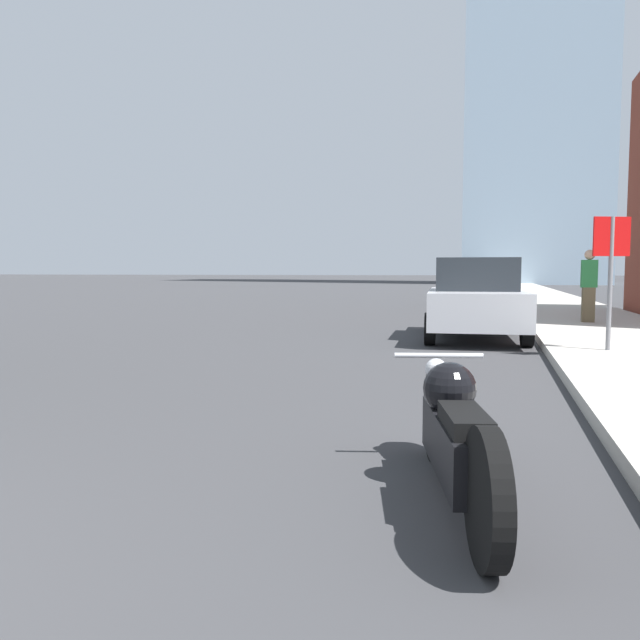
# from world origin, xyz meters

# --- Properties ---
(sidewalk) EXTENTS (3.19, 240.00, 0.15)m
(sidewalk) POSITION_xyz_m (6.17, 40.00, 0.07)
(sidewalk) COLOR #B2ADA3
(sidewalk) RESTS_ON ground_plane
(motorcycle) EXTENTS (0.78, 2.28, 0.80)m
(motorcycle) POSITION_xyz_m (3.50, 3.26, 0.40)
(motorcycle) COLOR black
(motorcycle) RESTS_ON ground_plane
(parked_car_silver) EXTENTS (2.14, 4.36, 1.63)m
(parked_car_silver) POSITION_xyz_m (3.39, 12.52, 0.81)
(parked_car_silver) COLOR #BCBCC1
(parked_car_silver) RESTS_ON ground_plane
(parked_car_green) EXTENTS (2.16, 4.65, 1.71)m
(parked_car_green) POSITION_xyz_m (3.53, 25.42, 0.86)
(parked_car_green) COLOR #1E6B33
(parked_car_green) RESTS_ON ground_plane
(parked_car_black) EXTENTS (2.14, 4.36, 1.69)m
(parked_car_black) POSITION_xyz_m (3.40, 36.06, 0.86)
(parked_car_black) COLOR black
(parked_car_black) RESTS_ON ground_plane
(parked_car_blue) EXTENTS (2.05, 4.49, 1.62)m
(parked_car_blue) POSITION_xyz_m (3.56, 48.81, 0.80)
(parked_car_blue) COLOR #1E3899
(parked_car_blue) RESTS_ON ground_plane
(parked_car_white) EXTENTS (1.93, 4.57, 1.53)m
(parked_car_white) POSITION_xyz_m (3.32, 61.23, 0.78)
(parked_car_white) COLOR silver
(parked_car_white) RESTS_ON ground_plane
(stop_sign) EXTENTS (0.57, 0.26, 2.05)m
(stop_sign) POSITION_xyz_m (5.46, 9.95, 1.55)
(stop_sign) COLOR slate
(stop_sign) RESTS_ON sidewalk
(pedestrian) EXTENTS (0.36, 0.24, 1.73)m
(pedestrian) POSITION_xyz_m (5.95, 15.58, 1.04)
(pedestrian) COLOR brown
(pedestrian) RESTS_ON sidewalk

